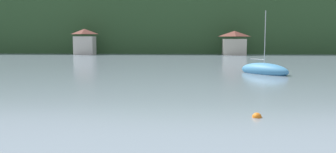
% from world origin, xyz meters
% --- Properties ---
extents(wooded_hillside, '(352.00, 57.03, 44.66)m').
position_xyz_m(wooded_hillside, '(2.11, 147.38, 7.60)').
color(wooded_hillside, '#2D4C28').
rests_on(wooded_hillside, ground_plane).
extents(shore_building_west, '(5.75, 4.48, 7.28)m').
position_xyz_m(shore_building_west, '(-28.04, 108.52, 3.53)').
color(shore_building_west, beige).
rests_on(shore_building_west, ground_plane).
extents(shore_building_westcentral, '(6.55, 4.65, 6.66)m').
position_xyz_m(shore_building_westcentral, '(14.02, 108.60, 3.24)').
color(shore_building_westcentral, '#BCB29E').
rests_on(shore_building_westcentral, ground_plane).
extents(sailboat_far_5, '(6.48, 7.39, 8.57)m').
position_xyz_m(sailboat_far_5, '(11.28, 55.12, 0.44)').
color(sailboat_far_5, teal).
rests_on(sailboat_far_5, ground_plane).
extents(mooring_buoy_near, '(0.55, 0.55, 0.55)m').
position_xyz_m(mooring_buoy_near, '(5.58, 29.26, 0.00)').
color(mooring_buoy_near, orange).
rests_on(mooring_buoy_near, ground_plane).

